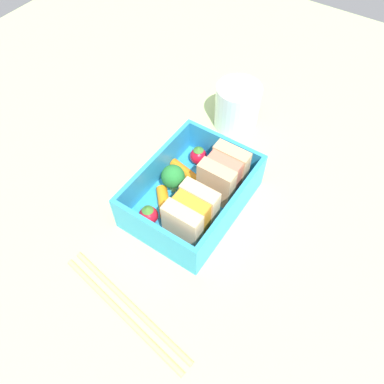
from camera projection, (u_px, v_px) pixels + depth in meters
ground_plane at (192, 208)px, 51.70cm from camera, size 120.00×120.00×2.00cm
bento_tray at (192, 201)px, 50.40cm from camera, size 16.83×12.44×1.20cm
bento_rim at (192, 188)px, 48.07cm from camera, size 16.83×12.44×4.57cm
sandwich_left at (223, 174)px, 48.58cm from camera, size 5.53×4.79×5.91cm
sandwich_center_left at (191, 215)px, 44.91cm from camera, size 5.53×4.79×5.91cm
strawberry_far_left at (198, 155)px, 52.69cm from camera, size 2.40×2.40×3.00cm
carrot_stick_left at (185, 172)px, 51.81cm from camera, size 2.17×4.97×1.31cm
broccoli_floret at (174, 176)px, 48.92cm from camera, size 3.14×3.14×4.23cm
carrot_stick_far_left at (164, 202)px, 48.70cm from camera, size 4.28×4.17×1.49cm
strawberry_left at (148, 215)px, 46.80cm from camera, size 2.45×2.45×3.05cm
chopstick_pair at (126, 308)px, 42.08cm from camera, size 4.75×19.08×0.70cm
drinking_glass at (237, 107)px, 57.18cm from camera, size 6.80×6.80×7.11cm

